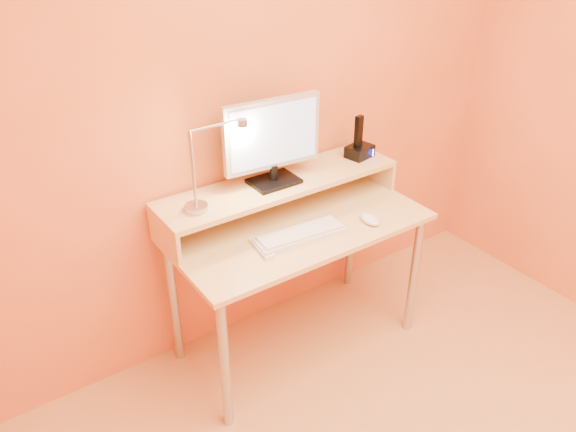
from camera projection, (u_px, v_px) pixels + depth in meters
wall_back at (259, 94)px, 2.56m from camera, size 3.00×0.04×2.50m
desk_leg_fl at (225, 365)px, 2.33m from camera, size 0.04×0.04×0.69m
desk_leg_fr at (414, 276)px, 2.87m from camera, size 0.04×0.04×0.69m
desk_leg_bl at (174, 302)px, 2.69m from camera, size 0.04×0.04×0.69m
desk_leg_br at (351, 233)px, 3.23m from camera, size 0.04×0.04×0.69m
desk_lower at (298, 226)px, 2.60m from camera, size 1.20×0.60×0.02m
shelf_riser_left at (164, 236)px, 2.38m from camera, size 0.02×0.30×0.14m
shelf_riser_right at (374, 168)px, 2.96m from camera, size 0.02×0.30×0.14m
desk_shelf at (280, 183)px, 2.63m from camera, size 1.20×0.30×0.02m
monitor_foot at (274, 181)px, 2.60m from camera, size 0.22×0.16×0.02m
monitor_neck at (274, 172)px, 2.58m from camera, size 0.04×0.04×0.07m
monitor_panel at (272, 134)px, 2.49m from camera, size 0.47×0.07×0.32m
monitor_back at (269, 132)px, 2.51m from camera, size 0.42×0.05×0.27m
monitor_screen at (274, 135)px, 2.48m from camera, size 0.42×0.04×0.28m
lamp_base at (196, 208)px, 2.38m from camera, size 0.10×0.10×0.02m
lamp_post at (193, 170)px, 2.29m from camera, size 0.01×0.01×0.33m
lamp_arm at (216, 125)px, 2.26m from camera, size 0.24×0.01×0.01m
lamp_head at (242, 123)px, 2.33m from camera, size 0.04×0.04×0.03m
lamp_bulb at (242, 126)px, 2.34m from camera, size 0.03×0.03×0.00m
phone_dock at (360, 151)px, 2.84m from camera, size 0.15×0.12×0.06m
phone_handset at (359, 131)px, 2.78m from camera, size 0.04×0.03×0.16m
phone_led at (373, 153)px, 2.83m from camera, size 0.01×0.00×0.04m
keyboard at (300, 235)px, 2.49m from camera, size 0.42×0.17×0.02m
mouse at (370, 219)px, 2.59m from camera, size 0.07×0.12×0.04m
remote_control at (262, 248)px, 2.40m from camera, size 0.07×0.17×0.02m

